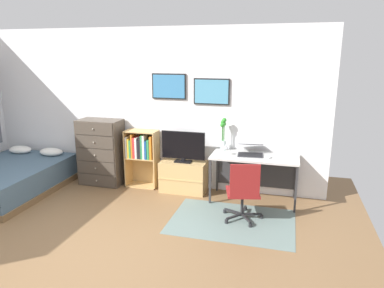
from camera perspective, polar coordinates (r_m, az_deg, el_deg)
The scene contains 14 objects.
ground_plane at distance 4.63m, azimuth -18.89°, elevation -15.81°, with size 7.20×7.20×0.00m, color brown.
wall_back_with_posters at distance 6.24m, azimuth -7.28°, elevation 5.74°, with size 6.12×0.09×2.70m.
area_rug at distance 5.09m, azimuth 6.43°, elevation -12.18°, with size 1.70×1.20×0.01m, color slate.
bed at distance 6.74m, azimuth -27.30°, elevation -4.91°, with size 1.55×2.06×0.59m.
dresser at distance 6.49m, azimuth -14.33°, elevation -1.26°, with size 0.75×0.46×1.16m.
bookshelf at distance 6.20m, azimuth -8.12°, elevation -1.33°, with size 0.55×0.30×0.99m.
tv_stand at distance 6.02m, azimuth -1.35°, elevation -5.22°, with size 0.76×0.41×0.52m.
television at distance 5.84m, azimuth -1.44°, elevation -0.51°, with size 0.73×0.16×0.52m.
desk at distance 5.67m, azimuth 10.04°, elevation -2.95°, with size 1.33×0.61×0.74m.
office_chair at distance 4.94m, azimuth 8.24°, elevation -7.36°, with size 0.58×0.57×0.86m.
laptop at distance 5.63m, azimuth 9.37°, elevation -0.94°, with size 0.42×0.45×0.17m.
computer_mouse at distance 5.49m, azimuth 12.29°, elevation -2.04°, with size 0.06×0.10×0.03m, color silver.
bamboo_vase at distance 5.76m, azimuth 5.06°, elevation 1.84°, with size 0.10×0.10×0.53m.
wine_glass at distance 5.50m, azimuth 5.46°, elevation -0.44°, with size 0.07×0.07×0.18m.
Camera 1 is at (2.40, -3.26, 2.26)m, focal length 33.29 mm.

